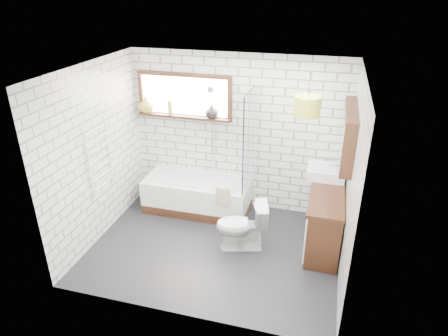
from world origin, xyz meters
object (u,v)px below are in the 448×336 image
(bathtub, at_px, (198,195))
(basin, at_px, (326,172))
(toilet, at_px, (241,226))
(vanity, at_px, (325,217))
(pendant, at_px, (307,106))

(bathtub, xyz_separation_m, basin, (1.97, 0.06, 0.64))
(bathtub, distance_m, toilet, 1.24)
(vanity, bearing_deg, toilet, -157.64)
(basin, bearing_deg, bathtub, -178.12)
(vanity, xyz_separation_m, toilet, (-1.11, -0.45, -0.06))
(bathtub, distance_m, vanity, 2.07)
(vanity, bearing_deg, bathtub, 169.83)
(bathtub, relative_size, pendant, 5.34)
(basin, xyz_separation_m, pendant, (-0.31, -0.79, 1.19))
(pendant, bearing_deg, vanity, 44.06)
(toilet, height_order, pendant, pendant)
(toilet, bearing_deg, basin, 115.03)
(vanity, relative_size, basin, 2.73)
(vanity, xyz_separation_m, basin, (-0.06, 0.43, 0.49))
(toilet, xyz_separation_m, pendant, (0.74, 0.10, 1.74))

